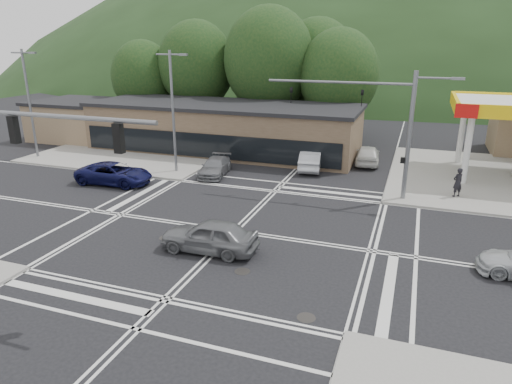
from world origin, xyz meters
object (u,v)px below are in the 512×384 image
(car_queue_a, at_px, (311,160))
(car_northbound, at_px, (215,167))
(car_blue_west, at_px, (114,173))
(car_queue_b, at_px, (368,155))
(car_grey_center, at_px, (210,236))
(pedestrian, at_px, (458,182))

(car_queue_a, relative_size, car_northbound, 1.05)
(car_blue_west, relative_size, car_northbound, 1.22)
(car_queue_a, bearing_deg, car_blue_west, 25.63)
(car_queue_a, height_order, car_queue_b, car_queue_b)
(car_queue_a, bearing_deg, car_northbound, 23.12)
(car_queue_b, xyz_separation_m, car_northbound, (-10.42, -7.14, -0.14))
(car_grey_center, distance_m, car_queue_a, 16.02)
(car_grey_center, xyz_separation_m, car_queue_b, (5.23, 19.12, -0.02))
(car_queue_a, xyz_separation_m, car_northbound, (-6.41, -3.99, -0.12))
(car_blue_west, bearing_deg, car_northbound, -56.04)
(car_queue_b, distance_m, car_northbound, 12.63)
(car_queue_b, relative_size, pedestrian, 2.42)
(car_grey_center, height_order, pedestrian, pedestrian)
(pedestrian, bearing_deg, car_northbound, -37.97)
(car_blue_west, bearing_deg, car_queue_b, -57.70)
(car_queue_b, bearing_deg, pedestrian, 128.12)
(car_blue_west, distance_m, car_grey_center, 13.36)
(car_queue_a, xyz_separation_m, car_queue_b, (4.01, 3.15, 0.01))
(car_grey_center, xyz_separation_m, pedestrian, (11.61, 12.26, 0.29))
(car_blue_west, distance_m, pedestrian, 23.06)
(car_blue_west, height_order, car_northbound, car_blue_west)
(car_queue_b, distance_m, pedestrian, 9.38)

